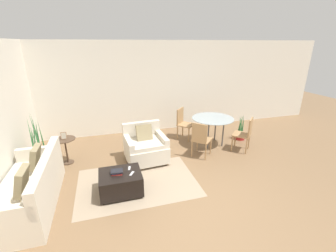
{
  "coord_description": "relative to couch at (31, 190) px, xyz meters",
  "views": [
    {
      "loc": [
        -1.37,
        -3.06,
        2.65
      ],
      "look_at": [
        0.07,
        1.89,
        0.75
      ],
      "focal_mm": 24.0,
      "sensor_mm": 36.0,
      "label": 1
    }
  ],
  "objects": [
    {
      "name": "ground_plane",
      "position": [
        2.72,
        -0.69,
        -0.3
      ],
      "size": [
        20.0,
        20.0,
        0.0
      ],
      "primitive_type": "plane",
      "color": "brown"
    },
    {
      "name": "wall_back",
      "position": [
        2.72,
        2.99,
        1.07
      ],
      "size": [
        12.0,
        0.06,
        2.75
      ],
      "color": "white",
      "rests_on": "ground_plane"
    },
    {
      "name": "area_rug",
      "position": [
        1.84,
        0.15,
        -0.3
      ],
      "size": [
        2.35,
        1.61,
        0.01
      ],
      "color": "gray",
      "rests_on": "ground_plane"
    },
    {
      "name": "couch",
      "position": [
        0.0,
        0.0,
        0.0
      ],
      "size": [
        0.85,
        1.98,
        0.91
      ],
      "color": "beige",
      "rests_on": "ground_plane"
    },
    {
      "name": "armchair",
      "position": [
        2.18,
        1.02,
        0.05
      ],
      "size": [
        0.98,
        0.92,
        0.89
      ],
      "color": "beige",
      "rests_on": "ground_plane"
    },
    {
      "name": "ottoman",
      "position": [
        1.5,
        -0.08,
        -0.08
      ],
      "size": [
        0.76,
        0.63,
        0.41
      ],
      "color": "black",
      "rests_on": "ground_plane"
    },
    {
      "name": "book_stack",
      "position": [
        1.45,
        -0.07,
        0.14
      ],
      "size": [
        0.23,
        0.21,
        0.06
      ],
      "color": "#B72D28",
      "rests_on": "ottoman"
    },
    {
      "name": "tv_remote_primary",
      "position": [
        1.69,
        0.04,
        0.11
      ],
      "size": [
        0.07,
        0.14,
        0.01
      ],
      "color": "#B7B7BC",
      "rests_on": "ottoman"
    },
    {
      "name": "tv_remote_secondary",
      "position": [
        1.71,
        -0.16,
        0.11
      ],
      "size": [
        0.11,
        0.15,
        0.01
      ],
      "color": "#B7B7BC",
      "rests_on": "ottoman"
    },
    {
      "name": "potted_plant",
      "position": [
        -0.18,
        1.47,
        -0.03
      ],
      "size": [
        0.42,
        0.42,
        1.28
      ],
      "color": "brown",
      "rests_on": "ground_plane"
    },
    {
      "name": "side_table",
      "position": [
        0.39,
        1.41,
        0.13
      ],
      "size": [
        0.47,
        0.47,
        0.61
      ],
      "color": "#4C3828",
      "rests_on": "ground_plane"
    },
    {
      "name": "picture_frame",
      "position": [
        0.39,
        1.41,
        0.39
      ],
      "size": [
        0.12,
        0.06,
        0.16
      ],
      "color": "#8C6647",
      "rests_on": "side_table"
    },
    {
      "name": "dining_table",
      "position": [
        4.12,
        1.44,
        0.37
      ],
      "size": [
        1.12,
        1.12,
        0.76
      ],
      "color": "#99A8AD",
      "rests_on": "ground_plane"
    },
    {
      "name": "dining_chair_near_left",
      "position": [
        3.5,
        0.81,
        0.21
      ],
      "size": [
        0.59,
        0.59,
        0.9
      ],
      "color": "tan",
      "rests_on": "ground_plane"
    },
    {
      "name": "dining_chair_near_right",
      "position": [
        4.74,
        0.81,
        0.21
      ],
      "size": [
        0.59,
        0.59,
        0.9
      ],
      "color": "tan",
      "rests_on": "ground_plane"
    },
    {
      "name": "dining_chair_far_left",
      "position": [
        3.5,
        2.06,
        0.21
      ],
      "size": [
        0.59,
        0.59,
        0.9
      ],
      "color": "tan",
      "rests_on": "ground_plane"
    },
    {
      "name": "potted_plant_small",
      "position": [
        5.08,
        1.51,
        -0.1
      ],
      "size": [
        0.29,
        0.29,
        0.77
      ],
      "color": "maroon",
      "rests_on": "ground_plane"
    }
  ]
}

